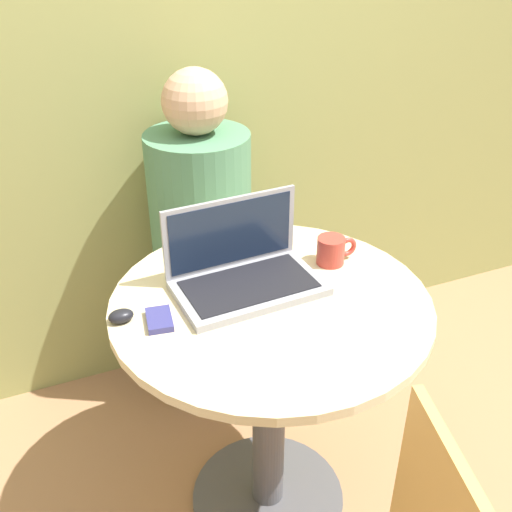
% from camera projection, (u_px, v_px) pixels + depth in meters
% --- Properties ---
extents(ground_plane, '(12.00, 12.00, 0.00)m').
position_uv_depth(ground_plane, '(268.00, 497.00, 1.86)').
color(ground_plane, '#9E704C').
extents(back_wall, '(7.00, 0.05, 2.60)m').
position_uv_depth(back_wall, '(166.00, 14.00, 1.84)').
color(back_wall, '#939956').
rests_on(back_wall, ground_plane).
extents(round_table, '(0.80, 0.80, 0.75)m').
position_uv_depth(round_table, '(270.00, 366.00, 1.59)').
color(round_table, '#4C4C51').
rests_on(round_table, ground_plane).
extents(laptop, '(0.37, 0.24, 0.21)m').
position_uv_depth(laptop, '(243.00, 270.00, 1.51)').
color(laptop, gray).
rests_on(laptop, round_table).
extents(cell_phone, '(0.07, 0.10, 0.02)m').
position_uv_depth(cell_phone, '(159.00, 320.00, 1.39)').
color(cell_phone, navy).
rests_on(cell_phone, round_table).
extents(computer_mouse, '(0.06, 0.04, 0.03)m').
position_uv_depth(computer_mouse, '(121.00, 316.00, 1.39)').
color(computer_mouse, black).
rests_on(computer_mouse, round_table).
extents(coffee_cup, '(0.12, 0.08, 0.08)m').
position_uv_depth(coffee_cup, '(332.00, 250.00, 1.61)').
color(coffee_cup, '#B2382D').
rests_on(coffee_cup, round_table).
extents(person_seated, '(0.36, 0.53, 1.19)m').
position_uv_depth(person_seated, '(200.00, 262.00, 2.13)').
color(person_seated, brown).
rests_on(person_seated, ground_plane).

